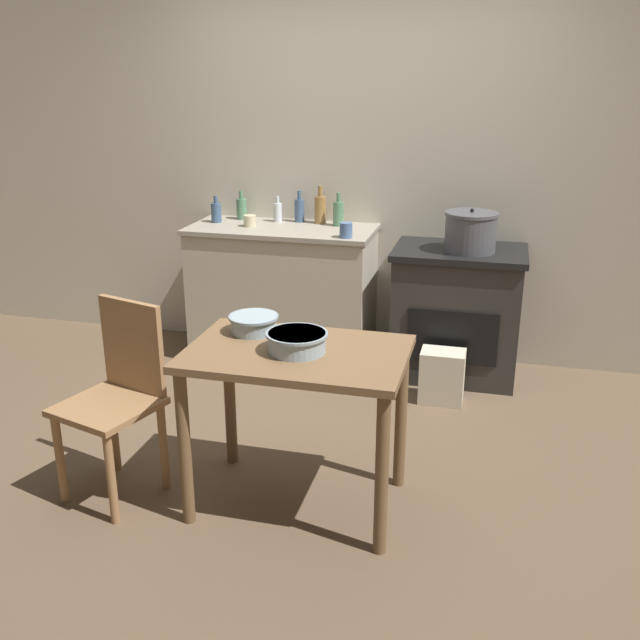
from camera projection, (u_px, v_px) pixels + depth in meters
name	position (u px, v px, depth m)	size (l,w,h in m)	color
ground_plane	(300.00, 452.00, 3.76)	(14.00, 14.00, 0.00)	brown
wall_back	(363.00, 170.00, 4.79)	(8.00, 0.07, 2.55)	beige
counter_cabinet	(283.00, 293.00, 4.89)	(1.24, 0.58, 0.92)	#B2A893
stove	(456.00, 312.00, 4.62)	(0.83, 0.60, 0.85)	#2D2B28
work_table	(297.00, 378.00, 3.13)	(0.96, 0.63, 0.76)	brown
chair	(118.00, 394.00, 3.29)	(0.50, 0.50, 0.92)	#997047
flour_sack	(442.00, 376.00, 4.30)	(0.26, 0.18, 0.33)	beige
stock_pot	(471.00, 232.00, 4.37)	(0.32, 0.32, 0.27)	#4C4C51
mixing_bowl_large	(297.00, 341.00, 3.05)	(0.27, 0.27, 0.09)	#93A8B2
mixing_bowl_small	(254.00, 323.00, 3.28)	(0.23, 0.23, 0.08)	#93A8B2
bottle_far_left	(320.00, 209.00, 4.82)	(0.08, 0.08, 0.25)	olive
bottle_left	(278.00, 212.00, 4.88)	(0.06, 0.06, 0.18)	silver
bottle_mid_left	(216.00, 212.00, 4.86)	(0.07, 0.07, 0.18)	#3D5675
bottle_center_left	(338.00, 213.00, 4.75)	(0.07, 0.07, 0.22)	#517F5B
bottle_center	(299.00, 210.00, 4.87)	(0.07, 0.07, 0.21)	#3D5675
bottle_center_right	(242.00, 208.00, 4.96)	(0.07, 0.07, 0.20)	#517F5B
cup_mid_right	(345.00, 230.00, 4.42)	(0.08, 0.08, 0.09)	#4C6B99
cup_right	(250.00, 221.00, 4.74)	(0.08, 0.08, 0.08)	beige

